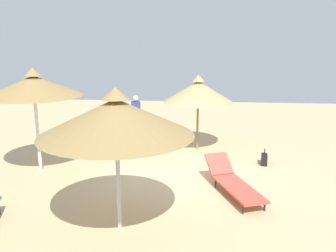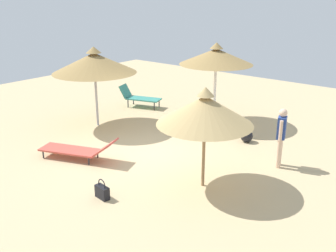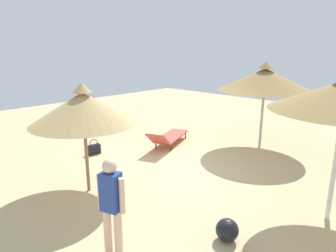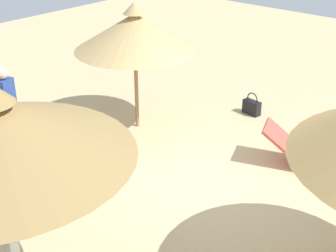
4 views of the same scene
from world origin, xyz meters
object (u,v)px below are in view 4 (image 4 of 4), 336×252
Objects in this scene: parasol_umbrella_near_right at (135,32)px; beach_ball at (10,202)px; person_standing_center at (7,105)px; handbag at (252,107)px; lounge_chair_far_left at (328,154)px.

parasol_umbrella_near_right is 3.85m from beach_ball.
parasol_umbrella_near_right is 6.33× the size of beach_ball.
beach_ball is at bearing 100.52° from parasol_umbrella_near_right.
person_standing_center is 4.99m from handbag.
parasol_umbrella_near_right is at bearing 14.11° from lounge_chair_far_left.
handbag is at bearing -26.53° from lounge_chair_far_left.
beach_ball is at bearing 81.30° from handbag.
parasol_umbrella_near_right is at bearing -79.48° from beach_ball.
lounge_chair_far_left is at bearing 153.47° from handbag.
handbag is at bearing -125.64° from parasol_umbrella_near_right.
person_standing_center is 4.16× the size of beach_ball.
parasol_umbrella_near_right reaches higher than handbag.
beach_ball is at bearing 145.52° from person_standing_center.
handbag is at bearing -98.70° from beach_ball.
parasol_umbrella_near_right is 5.13× the size of handbag.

